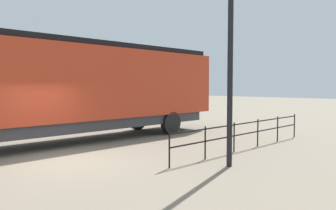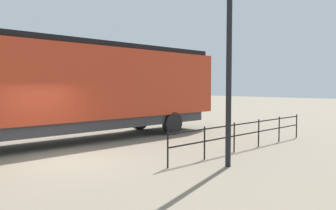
{
  "view_description": "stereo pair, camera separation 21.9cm",
  "coord_description": "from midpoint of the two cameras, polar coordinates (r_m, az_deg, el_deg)",
  "views": [
    {
      "loc": [
        9.6,
        -5.08,
        2.36
      ],
      "look_at": [
        1.12,
        3.49,
        1.68
      ],
      "focal_mm": 35.84,
      "sensor_mm": 36.0,
      "label": 1
    },
    {
      "loc": [
        9.75,
        -4.93,
        2.36
      ],
      "look_at": [
        1.12,
        3.49,
        1.68
      ],
      "focal_mm": 35.84,
      "sensor_mm": 36.0,
      "label": 2
    }
  ],
  "objects": [
    {
      "name": "locomotive",
      "position": [
        14.6,
        -14.74,
        3.1
      ],
      "size": [
        2.83,
        15.62,
        4.21
      ],
      "color": "red",
      "rests_on": "ground_plane"
    },
    {
      "name": "platform_fence",
      "position": [
        12.86,
        13.77,
        -4.31
      ],
      "size": [
        0.05,
        8.29,
        1.07
      ],
      "color": "black",
      "rests_on": "ground_plane"
    },
    {
      "name": "lamp_post",
      "position": [
        10.1,
        11.05,
        15.15
      ],
      "size": [
        0.47,
        0.47,
        6.68
      ],
      "color": "black",
      "rests_on": "ground_plane"
    },
    {
      "name": "ground_plane",
      "position": [
        11.15,
        -16.74,
        -9.12
      ],
      "size": [
        120.0,
        120.0,
        0.0
      ],
      "primitive_type": "plane",
      "color": "gray"
    }
  ]
}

